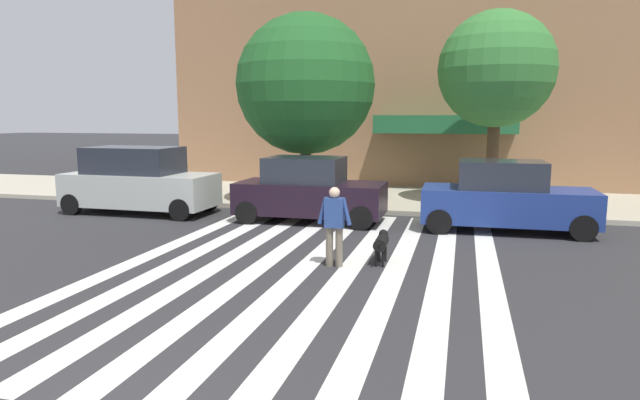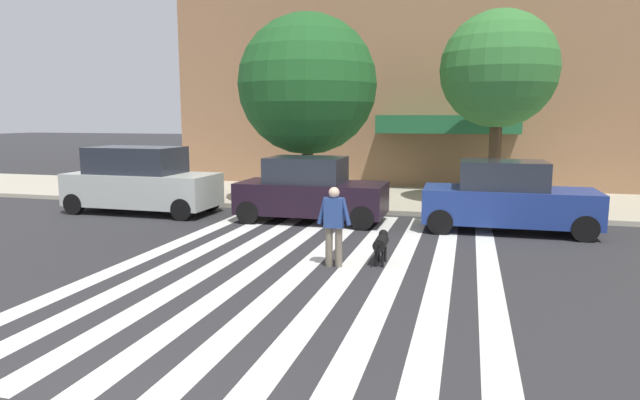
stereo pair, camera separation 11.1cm
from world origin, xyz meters
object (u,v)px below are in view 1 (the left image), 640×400
at_px(parked_car_near_curb, 138,181).
at_px(parked_car_third_in_line, 505,198).
at_px(parked_car_behind_first, 309,191).
at_px(dog_on_leash, 381,242).
at_px(street_tree_nearest, 305,85).
at_px(pedestrian_dog_walker, 334,222).
at_px(street_tree_middle, 496,70).

xyz_separation_m(parked_car_near_curb, parked_car_third_in_line, (11.06, -0.00, -0.12)).
relative_size(parked_car_behind_first, dog_on_leash, 4.10).
bearing_deg(street_tree_nearest, pedestrian_dog_walker, -69.39).
bearing_deg(dog_on_leash, parked_car_third_in_line, 56.58).
height_order(parked_car_behind_first, street_tree_middle, street_tree_middle).
relative_size(parked_car_near_curb, pedestrian_dog_walker, 2.92).
height_order(parked_car_third_in_line, dog_on_leash, parked_car_third_in_line).
bearing_deg(pedestrian_dog_walker, parked_car_near_curb, 148.30).
height_order(street_tree_middle, pedestrian_dog_walker, street_tree_middle).
relative_size(street_tree_nearest, pedestrian_dog_walker, 3.79).
height_order(parked_car_near_curb, pedestrian_dog_walker, parked_car_near_curb).
xyz_separation_m(parked_car_behind_first, parked_car_third_in_line, (5.44, -0.00, -0.00)).
relative_size(street_tree_nearest, street_tree_middle, 0.99).
height_order(parked_car_behind_first, parked_car_third_in_line, same).
bearing_deg(street_tree_nearest, parked_car_behind_first, -71.61).
bearing_deg(street_tree_nearest, parked_car_third_in_line, -21.06).
bearing_deg(pedestrian_dog_walker, parked_car_third_in_line, 52.00).
bearing_deg(pedestrian_dog_walker, street_tree_middle, 67.70).
xyz_separation_m(parked_car_behind_first, street_tree_middle, (5.23, 3.66, 3.62)).
xyz_separation_m(pedestrian_dog_walker, dog_on_leash, (0.89, 0.50, -0.48)).
bearing_deg(parked_car_near_curb, street_tree_middle, 18.64).
distance_m(parked_car_behind_first, pedestrian_dog_walker, 4.96).
bearing_deg(parked_car_third_in_line, parked_car_behind_first, 179.99).
relative_size(parked_car_near_curb, parked_car_third_in_line, 1.07).
height_order(parked_car_near_curb, parked_car_behind_first, parked_car_near_curb).
xyz_separation_m(street_tree_middle, pedestrian_dog_walker, (-3.39, -8.27, -3.59)).
bearing_deg(pedestrian_dog_walker, parked_car_behind_first, 111.74).
bearing_deg(parked_car_near_curb, parked_car_behind_first, -0.01).
bearing_deg(parked_car_behind_first, parked_car_near_curb, 179.99).
distance_m(parked_car_third_in_line, street_tree_nearest, 7.40).
distance_m(parked_car_behind_first, street_tree_middle, 7.34).
relative_size(parked_car_third_in_line, street_tree_middle, 0.71).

